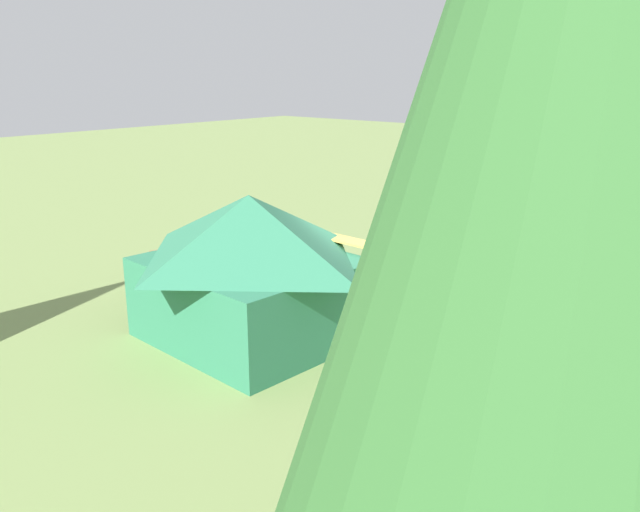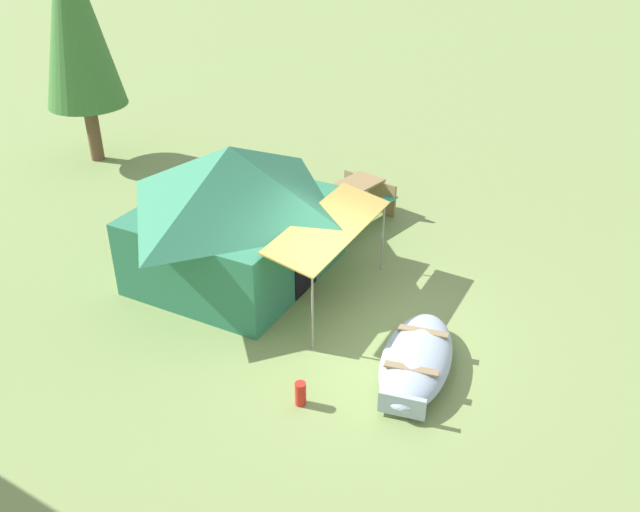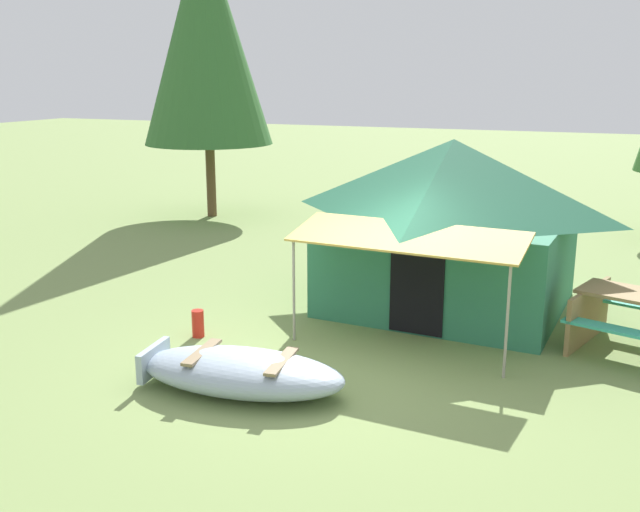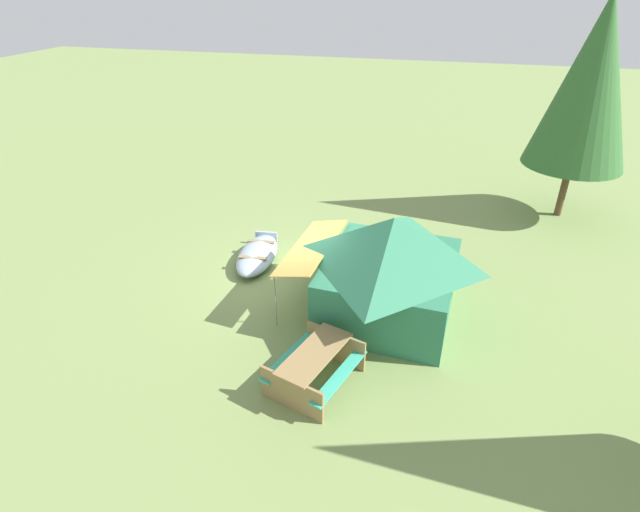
# 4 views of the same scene
# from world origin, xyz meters

# --- Properties ---
(ground_plane) EXTENTS (80.00, 80.00, 0.00)m
(ground_plane) POSITION_xyz_m (0.00, 0.00, 0.00)
(ground_plane) COLOR #789050
(beached_rowboat) EXTENTS (2.51, 1.32, 0.46)m
(beached_rowboat) POSITION_xyz_m (-0.62, -1.30, 0.24)
(beached_rowboat) COLOR #9AABBC
(beached_rowboat) RESTS_ON ground_plane
(canvas_cabin_tent) EXTENTS (3.83, 4.30, 2.57)m
(canvas_cabin_tent) POSITION_xyz_m (0.83, 2.70, 1.33)
(canvas_cabin_tent) COLOR #2D7654
(canvas_cabin_tent) RESTS_ON ground_plane
(cooler_box) EXTENTS (0.58, 0.62, 0.38)m
(cooler_box) POSITION_xyz_m (1.06, 1.57, 0.19)
(cooler_box) COLOR #328B56
(cooler_box) RESTS_ON ground_plane
(fuel_can) EXTENTS (0.22, 0.22, 0.38)m
(fuel_can) POSITION_xyz_m (-2.00, 0.02, 0.19)
(fuel_can) COLOR red
(fuel_can) RESTS_ON ground_plane
(pine_tree_back_right) EXTENTS (3.14, 3.14, 7.04)m
(pine_tree_back_right) POSITION_xyz_m (-6.34, 7.65, 4.43)
(pine_tree_back_right) COLOR brown
(pine_tree_back_right) RESTS_ON ground_plane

